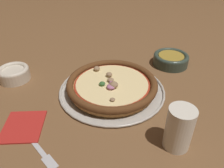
{
  "coord_description": "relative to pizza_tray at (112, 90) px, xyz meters",
  "views": [
    {
      "loc": [
        0.6,
        0.06,
        0.44
      ],
      "look_at": [
        0.0,
        0.0,
        0.03
      ],
      "focal_mm": 35.0,
      "sensor_mm": 36.0,
      "label": 1
    }
  ],
  "objects": [
    {
      "name": "pizza",
      "position": [
        0.0,
        -0.0,
        0.02
      ],
      "size": [
        0.3,
        0.3,
        0.04
      ],
      "color": "#BC7F42",
      "rests_on": "pizza_tray"
    },
    {
      "name": "bowl_far",
      "position": [
        -0.04,
        -0.36,
        0.02
      ],
      "size": [
        0.11,
        0.11,
        0.05
      ],
      "color": "beige",
      "rests_on": "ground_plane"
    },
    {
      "name": "napkin",
      "position": [
        0.19,
        -0.23,
        -0.0
      ],
      "size": [
        0.14,
        0.12,
        0.01
      ],
      "rotation": [
        0.0,
        0.0,
        0.16
      ],
      "color": "#B2231E",
      "rests_on": "ground_plane"
    },
    {
      "name": "bowl_near",
      "position": [
        -0.21,
        0.22,
        0.02
      ],
      "size": [
        0.14,
        0.14,
        0.05
      ],
      "color": "#334238",
      "rests_on": "ground_plane"
    },
    {
      "name": "pizza_tray",
      "position": [
        0.0,
        0.0,
        0.0
      ],
      "size": [
        0.36,
        0.36,
        0.01
      ],
      "color": "#B7B2A8",
      "rests_on": "ground_plane"
    },
    {
      "name": "ground_plane",
      "position": [
        0.0,
        0.0,
        -0.0
      ],
      "size": [
        3.0,
        3.0,
        0.0
      ],
      "primitive_type": "plane",
      "color": "brown"
    },
    {
      "name": "fork",
      "position": [
        0.26,
        -0.16,
        -0.0
      ],
      "size": [
        0.13,
        0.14,
        0.0
      ],
      "rotation": [
        0.0,
        0.0,
        7.13
      ],
      "color": "#B7B7BC",
      "rests_on": "ground_plane"
    },
    {
      "name": "drinking_cup",
      "position": [
        0.21,
        0.18,
        0.05
      ],
      "size": [
        0.07,
        0.07,
        0.12
      ],
      "color": "silver",
      "rests_on": "ground_plane"
    }
  ]
}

